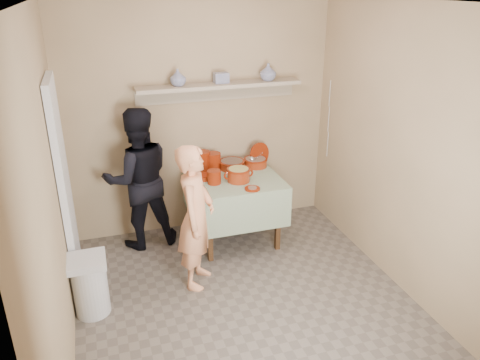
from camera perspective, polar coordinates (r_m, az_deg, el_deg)
name	(u,v)px	position (r m, az deg, el deg)	size (l,w,h in m)	color
ground	(250,310)	(4.38, 1.18, -15.52)	(3.50, 3.50, 0.00)	#655A4F
tile_panel	(65,188)	(4.54, -20.57, -0.92)	(0.06, 0.70, 2.00)	silver
plate_stack_a	(203,161)	(5.27, -4.57, 2.36)	(0.17, 0.17, 0.22)	maroon
plate_stack_b	(214,161)	(5.28, -3.25, 2.28)	(0.16, 0.16, 0.20)	maroon
bowl_stack	(214,177)	(4.92, -3.17, 0.37)	(0.14, 0.14, 0.14)	maroon
empty_bowl	(204,177)	(5.05, -4.41, 0.36)	(0.17, 0.17, 0.05)	maroon
propped_lid	(259,154)	(5.45, 2.39, 3.19)	(0.27, 0.27, 0.02)	maroon
vase_right	(268,72)	(5.27, 3.44, 13.00)	(0.18, 0.18, 0.19)	navy
vase_left	(178,78)	(5.02, -7.58, 12.28)	(0.17, 0.17, 0.18)	navy
ceramic_box	(221,78)	(5.14, -2.33, 12.34)	(0.15, 0.11, 0.11)	navy
person_cook	(196,217)	(4.38, -5.39, -4.54)	(0.52, 0.34, 1.42)	#F59D6A
person_helper	(139,179)	(5.12, -12.25, 0.12)	(0.76, 0.59, 1.56)	black
room_shell	(251,140)	(3.60, 1.39, 4.93)	(3.04, 3.54, 2.62)	tan
serving_table	(234,187)	(5.16, -0.74, -0.82)	(0.97, 0.97, 0.76)	#4C2D16
cazuela_meat_a	(232,164)	(5.31, -1.00, 1.98)	(0.30, 0.30, 0.10)	maroon
cazuela_meat_b	(256,162)	(5.38, 1.92, 2.26)	(0.28, 0.28, 0.10)	maroon
ladle	(252,159)	(5.31, 1.51, 2.57)	(0.08, 0.26, 0.19)	silver
cazuela_rice	(239,174)	(4.97, -0.18, 0.77)	(0.33, 0.25, 0.14)	maroon
front_plate	(252,189)	(4.80, 1.51, -1.04)	(0.16, 0.16, 0.03)	maroon
wall_shelf	(219,87)	(5.17, -2.58, 11.25)	(1.80, 0.25, 0.21)	tan
trash_bin	(90,285)	(4.39, -17.80, -12.13)	(0.32, 0.32, 0.56)	silver
electrical_cord	(329,119)	(5.58, 10.76, 7.28)	(0.01, 0.05, 0.90)	silver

